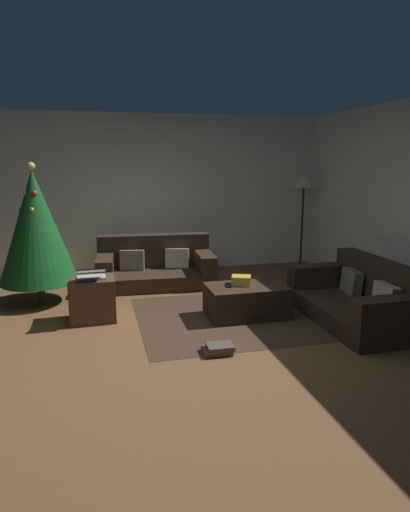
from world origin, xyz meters
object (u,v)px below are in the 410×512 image
(gift_box, at_px, (241,280))
(laptop, at_px, (91,275))
(tv_remote, at_px, (229,285))
(side_table, at_px, (92,299))
(book_stack, at_px, (218,349))
(couch_left, at_px, (155,266))
(ottoman, at_px, (246,301))
(corner_lamp, at_px, (304,188))
(christmas_tree, at_px, (36,227))
(couch_right, at_px, (363,299))

(gift_box, xyz_separation_m, laptop, (-1.75, 0.20, 0.13))
(tv_remote, xyz_separation_m, side_table, (-1.58, 0.28, -0.14))
(gift_box, height_order, book_stack, gift_box)
(couch_left, xyz_separation_m, ottoman, (0.86, -1.73, -0.08))
(couch_left, bearing_deg, corner_lamp, -168.27)
(christmas_tree, height_order, corner_lamp, christmas_tree)
(corner_lamp, bearing_deg, gift_box, -131.36)
(tv_remote, relative_size, book_stack, 0.54)
(gift_box, distance_m, christmas_tree, 2.74)
(couch_left, bearing_deg, side_table, 60.41)
(laptop, bearing_deg, tv_remote, -8.11)
(gift_box, height_order, side_table, side_table)
(couch_right, distance_m, ottoman, 1.36)
(corner_lamp, bearing_deg, tv_remote, -133.58)
(side_table, distance_m, corner_lamp, 4.12)
(couch_left, xyz_separation_m, tv_remote, (0.65, -1.70, 0.12))
(couch_left, distance_m, christmas_tree, 1.85)
(ottoman, xyz_separation_m, tv_remote, (-0.22, 0.03, 0.20))
(couch_right, height_order, ottoman, couch_right)
(christmas_tree, bearing_deg, book_stack, -49.56)
(christmas_tree, height_order, book_stack, christmas_tree)
(couch_left, height_order, tv_remote, couch_left)
(christmas_tree, xyz_separation_m, side_table, (0.67, -0.89, -0.75))
(ottoman, height_order, side_table, side_table)
(ottoman, xyz_separation_m, book_stack, (-0.62, -0.96, -0.14))
(couch_left, xyz_separation_m, couch_right, (2.13, -2.21, -0.00))
(gift_box, xyz_separation_m, side_table, (-1.75, 0.26, -0.18))
(gift_box, relative_size, tv_remote, 1.41)
(couch_left, bearing_deg, ottoman, 120.35)
(tv_remote, distance_m, laptop, 1.61)
(couch_right, distance_m, tv_remote, 1.58)
(tv_remote, relative_size, laptop, 0.43)
(ottoman, distance_m, corner_lamp, 2.98)
(couch_right, relative_size, ottoman, 1.83)
(couch_right, height_order, book_stack, couch_right)
(ottoman, distance_m, book_stack, 1.15)
(ottoman, bearing_deg, side_table, 170.08)
(side_table, xyz_separation_m, corner_lamp, (3.54, 1.77, 1.15))
(laptop, xyz_separation_m, corner_lamp, (3.54, 1.83, 0.84))
(laptop, distance_m, corner_lamp, 4.07)
(side_table, distance_m, book_stack, 1.74)
(book_stack, bearing_deg, ottoman, 56.93)
(corner_lamp, bearing_deg, christmas_tree, -168.10)
(tv_remote, bearing_deg, laptop, -178.86)
(tv_remote, distance_m, book_stack, 1.13)
(couch_right, distance_m, christmas_tree, 4.16)
(laptop, bearing_deg, couch_left, 57.54)
(tv_remote, distance_m, side_table, 1.61)
(corner_lamp, bearing_deg, book_stack, -127.81)
(ottoman, distance_m, side_table, 1.83)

